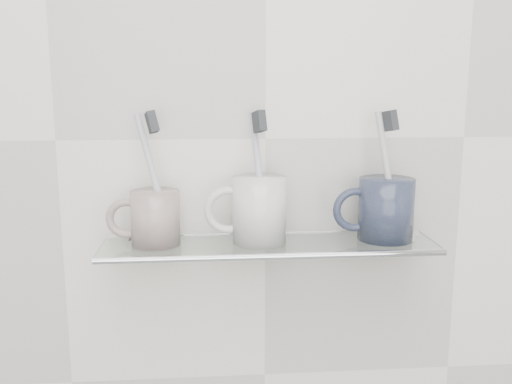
{
  "coord_description": "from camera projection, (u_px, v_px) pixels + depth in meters",
  "views": [
    {
      "loc": [
        -0.09,
        0.22,
        1.34
      ],
      "look_at": [
        -0.02,
        1.04,
        1.18
      ],
      "focal_mm": 40.0,
      "sensor_mm": 36.0,
      "label": 1
    }
  ],
  "objects": [
    {
      "name": "mug_center_handle",
      "position": [
        228.0,
        210.0,
        0.85
      ],
      "size": [
        0.07,
        0.01,
        0.07
      ],
      "primitive_type": "torus",
      "rotation": [
        1.57,
        0.0,
        0.0
      ],
      "color": "silver",
      "rests_on": "mug_center"
    },
    {
      "name": "toothbrush_left",
      "position": [
        154.0,
        177.0,
        0.83
      ],
      "size": [
        0.06,
        0.05,
        0.19
      ],
      "primitive_type": "cylinder",
      "rotation": [
        -0.26,
        -0.18,
        0.32
      ],
      "color": "#B6B6C1",
      "rests_on": "mug_left"
    },
    {
      "name": "bristles_right",
      "position": [
        390.0,
        121.0,
        0.84
      ],
      "size": [
        0.02,
        0.03,
        0.03
      ],
      "primitive_type": "cube",
      "rotation": [
        -0.16,
        -0.11,
        0.4
      ],
      "color": "#2A2C30",
      "rests_on": "toothbrush_right"
    },
    {
      "name": "shelf_rail",
      "position": [
        273.0,
        256.0,
        0.8
      ],
      "size": [
        0.5,
        0.01,
        0.01
      ],
      "primitive_type": "cylinder",
      "rotation": [
        0.0,
        1.57,
        0.0
      ],
      "color": "silver",
      "rests_on": "shelf_glass"
    },
    {
      "name": "bracket_right",
      "position": [
        395.0,
        240.0,
        0.92
      ],
      "size": [
        0.02,
        0.03,
        0.02
      ],
      "primitive_type": "cylinder",
      "rotation": [
        1.57,
        0.0,
        0.0
      ],
      "color": "silver",
      "rests_on": "wall_back"
    },
    {
      "name": "bristles_left",
      "position": [
        152.0,
        122.0,
        0.81
      ],
      "size": [
        0.02,
        0.03,
        0.04
      ],
      "primitive_type": "cube",
      "rotation": [
        -0.26,
        -0.18,
        0.32
      ],
      "color": "#2A2C30",
      "rests_on": "toothbrush_left"
    },
    {
      "name": "shelf_glass",
      "position": [
        269.0,
        245.0,
        0.86
      ],
      "size": [
        0.5,
        0.12,
        0.01
      ],
      "primitive_type": "cube",
      "color": "silver",
      "rests_on": "wall_back"
    },
    {
      "name": "mug_left_handle",
      "position": [
        126.0,
        218.0,
        0.84
      ],
      "size": [
        0.06,
        0.01,
        0.06
      ],
      "primitive_type": "torus",
      "rotation": [
        1.57,
        0.0,
        0.0
      ],
      "color": "silver",
      "rests_on": "mug_left"
    },
    {
      "name": "mug_left",
      "position": [
        155.0,
        218.0,
        0.84
      ],
      "size": [
        0.08,
        0.08,
        0.08
      ],
      "primitive_type": "cylinder",
      "rotation": [
        0.0,
        0.0,
        -0.13
      ],
      "color": "silver",
      "rests_on": "shelf_glass"
    },
    {
      "name": "chrome_cap",
      "position": [
        407.0,
        234.0,
        0.88
      ],
      "size": [
        0.03,
        0.03,
        0.01
      ],
      "primitive_type": "cylinder",
      "color": "silver",
      "rests_on": "shelf_glass"
    },
    {
      "name": "toothbrush_center",
      "position": [
        259.0,
        176.0,
        0.84
      ],
      "size": [
        0.03,
        0.06,
        0.19
      ],
      "primitive_type": "cylinder",
      "rotation": [
        -0.25,
        0.01,
        0.4
      ],
      "color": "#A5A4C3",
      "rests_on": "mug_center"
    },
    {
      "name": "bracket_left",
      "position": [
        132.0,
        246.0,
        0.89
      ],
      "size": [
        0.02,
        0.03,
        0.02
      ],
      "primitive_type": "cylinder",
      "rotation": [
        1.57,
        0.0,
        0.0
      ],
      "color": "silver",
      "rests_on": "wall_back"
    },
    {
      "name": "toothbrush_right",
      "position": [
        388.0,
        174.0,
        0.86
      ],
      "size": [
        0.04,
        0.03,
        0.19
      ],
      "primitive_type": "cylinder",
      "rotation": [
        -0.16,
        -0.11,
        0.4
      ],
      "color": "#BBB6AE",
      "rests_on": "mug_right"
    },
    {
      "name": "mug_center",
      "position": [
        259.0,
        210.0,
        0.85
      ],
      "size": [
        0.1,
        0.1,
        0.1
      ],
      "primitive_type": "cylinder",
      "rotation": [
        0.0,
        0.0,
        0.29
      ],
      "color": "silver",
      "rests_on": "shelf_glass"
    },
    {
      "name": "wall_back",
      "position": [
        266.0,
        139.0,
        0.89
      ],
      "size": [
        2.5,
        0.0,
        2.5
      ],
      "primitive_type": "plane",
      "rotation": [
        1.57,
        0.0,
        0.0
      ],
      "color": "silver",
      "rests_on": "ground"
    },
    {
      "name": "mug_right_handle",
      "position": [
        355.0,
        210.0,
        0.86
      ],
      "size": [
        0.07,
        0.01,
        0.07
      ],
      "primitive_type": "torus",
      "rotation": [
        1.57,
        0.0,
        0.0
      ],
      "color": "black",
      "rests_on": "mug_right"
    },
    {
      "name": "bristles_center",
      "position": [
        259.0,
        121.0,
        0.82
      ],
      "size": [
        0.02,
        0.03,
        0.03
      ],
      "primitive_type": "cube",
      "rotation": [
        -0.25,
        0.01,
        0.4
      ],
      "color": "#2A2C30",
      "rests_on": "toothbrush_center"
    },
    {
      "name": "mug_right",
      "position": [
        386.0,
        209.0,
        0.87
      ],
      "size": [
        0.09,
        0.09,
        0.09
      ],
      "primitive_type": "cylinder",
      "rotation": [
        0.0,
        0.0,
        -0.07
      ],
      "color": "black",
      "rests_on": "shelf_glass"
    }
  ]
}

